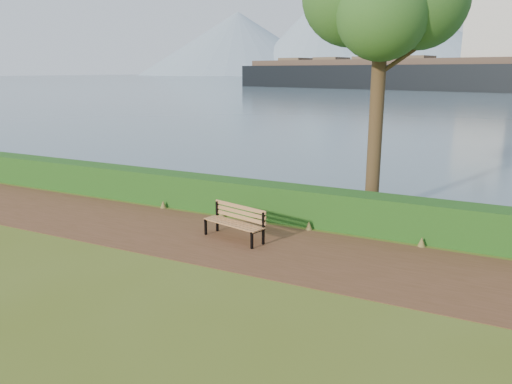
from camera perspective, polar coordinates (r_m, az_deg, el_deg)
The scene contains 7 objects.
ground at distance 12.35m, azimuth -4.40°, elevation -5.92°, with size 140.00×140.00×0.00m, color #52611B.
path at distance 12.59m, azimuth -3.69°, elevation -5.50°, with size 40.00×3.40×0.01m, color #52331C.
hedge at distance 14.39m, azimuth 0.93°, elevation -0.95°, with size 32.00×0.85×1.00m, color #1D4614.
water at distance 270.02m, azimuth 26.16°, elevation 11.48°, with size 700.00×510.00×0.00m, color #445A6D.
mountains at distance 416.91m, azimuth 25.77°, elevation 15.66°, with size 585.00×190.00×70.00m.
bench at distance 12.53m, azimuth -2.30°, elevation -3.23°, with size 1.78×0.90×0.86m.
cargo_ship at distance 119.55m, azimuth 15.22°, elevation 12.89°, with size 75.23×28.42×22.62m.
Camera 1 is at (6.08, -9.92, 4.14)m, focal length 35.00 mm.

